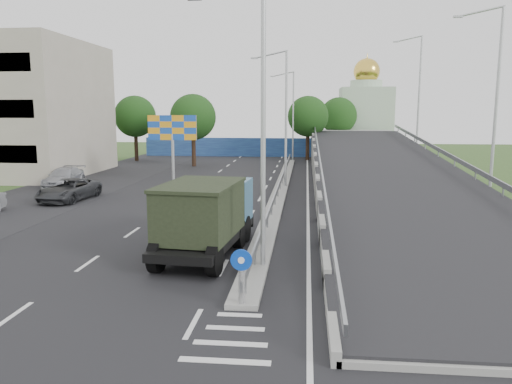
# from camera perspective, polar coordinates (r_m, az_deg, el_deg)

# --- Properties ---
(ground) EXTENTS (160.00, 160.00, 0.00)m
(ground) POSITION_cam_1_polar(r_m,az_deg,el_deg) (13.31, -2.89, -16.86)
(ground) COLOR #2D4C1E
(ground) RESTS_ON ground
(road_surface) EXTENTS (26.00, 90.00, 0.04)m
(road_surface) POSITION_cam_1_polar(r_m,az_deg,el_deg) (32.70, -2.85, -1.05)
(road_surface) COLOR black
(road_surface) RESTS_ON ground
(parking_strip) EXTENTS (8.00, 90.00, 0.05)m
(parking_strip) POSITION_cam_1_polar(r_m,az_deg,el_deg) (36.93, -23.22, -0.61)
(parking_strip) COLOR black
(parking_strip) RESTS_ON ground
(median) EXTENTS (1.00, 44.00, 0.20)m
(median) POSITION_cam_1_polar(r_m,az_deg,el_deg) (36.31, 2.77, 0.14)
(median) COLOR gray
(median) RESTS_ON ground
(overpass_ramp) EXTENTS (10.00, 50.00, 3.50)m
(overpass_ramp) POSITION_cam_1_polar(r_m,az_deg,el_deg) (36.48, 14.65, 2.51)
(overpass_ramp) COLOR gray
(overpass_ramp) RESTS_ON ground
(median_guardrail) EXTENTS (0.09, 44.00, 0.71)m
(median_guardrail) POSITION_cam_1_polar(r_m,az_deg,el_deg) (36.22, 2.78, 1.16)
(median_guardrail) COLOR gray
(median_guardrail) RESTS_ON median
(sign_bollard) EXTENTS (0.64, 0.23, 1.67)m
(sign_bollard) POSITION_cam_1_polar(r_m,az_deg,el_deg) (14.90, -1.66, -9.62)
(sign_bollard) COLOR black
(sign_bollard) RESTS_ON median
(lamp_post_near) EXTENTS (2.74, 0.18, 10.08)m
(lamp_post_near) POSITION_cam_1_polar(r_m,az_deg,el_deg) (17.89, 0.22, 9.12)
(lamp_post_near) COLOR #B2B5B7
(lamp_post_near) RESTS_ON median
(lamp_post_mid) EXTENTS (2.74, 0.18, 10.08)m
(lamp_post_mid) POSITION_cam_1_polar(r_m,az_deg,el_deg) (37.85, 3.17, 9.19)
(lamp_post_mid) COLOR #B2B5B7
(lamp_post_mid) RESTS_ON median
(lamp_post_far) EXTENTS (2.74, 0.18, 10.08)m
(lamp_post_far) POSITION_cam_1_polar(r_m,az_deg,el_deg) (57.83, 4.08, 9.21)
(lamp_post_far) COLOR #B2B5B7
(lamp_post_far) RESTS_ON median
(blue_wall) EXTENTS (30.00, 0.50, 2.40)m
(blue_wall) POSITION_cam_1_polar(r_m,az_deg,el_deg) (64.24, 0.52, 5.12)
(blue_wall) COLOR navy
(blue_wall) RESTS_ON ground
(church) EXTENTS (7.00, 7.00, 13.80)m
(church) POSITION_cam_1_polar(r_m,az_deg,el_deg) (72.27, 12.37, 8.63)
(church) COLOR #B2CCAD
(church) RESTS_ON ground
(billboard) EXTENTS (4.00, 0.24, 5.50)m
(billboard) POSITION_cam_1_polar(r_m,az_deg,el_deg) (41.29, -9.54, 6.83)
(billboard) COLOR #B2B5B7
(billboard) RESTS_ON ground
(tree_left_mid) EXTENTS (4.80, 4.80, 7.60)m
(tree_left_mid) POSITION_cam_1_polar(r_m,az_deg,el_deg) (53.15, -7.20, 8.47)
(tree_left_mid) COLOR black
(tree_left_mid) RESTS_ON ground
(tree_median_far) EXTENTS (4.80, 4.80, 7.60)m
(tree_median_far) POSITION_cam_1_polar(r_m,az_deg,el_deg) (59.81, 5.97, 8.58)
(tree_median_far) COLOR black
(tree_median_far) RESTS_ON ground
(tree_left_far) EXTENTS (4.80, 4.80, 7.60)m
(tree_left_far) POSITION_cam_1_polar(r_m,az_deg,el_deg) (60.17, -13.65, 8.37)
(tree_left_far) COLOR black
(tree_left_far) RESTS_ON ground
(tree_ramp_far) EXTENTS (4.80, 4.80, 7.60)m
(tree_ramp_far) POSITION_cam_1_polar(r_m,az_deg,el_deg) (66.94, 9.41, 8.57)
(tree_ramp_far) COLOR black
(tree_ramp_far) RESTS_ON ground
(dump_truck) EXTENTS (3.24, 7.19, 3.08)m
(dump_truck) POSITION_cam_1_polar(r_m,az_deg,el_deg) (20.55, -5.64, -2.43)
(dump_truck) COLOR black
(dump_truck) RESTS_ON ground
(parked_car_c) EXTENTS (2.78, 5.30, 1.42)m
(parked_car_c) POSITION_cam_1_polar(r_m,az_deg,el_deg) (35.00, -20.60, 0.22)
(parked_car_c) COLOR #2D2E31
(parked_car_c) RESTS_ON ground
(parked_car_d) EXTENTS (2.55, 5.23, 1.47)m
(parked_car_d) POSITION_cam_1_polar(r_m,az_deg,el_deg) (41.54, -21.09, 1.57)
(parked_car_d) COLOR #9FA0A7
(parked_car_d) RESTS_ON ground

